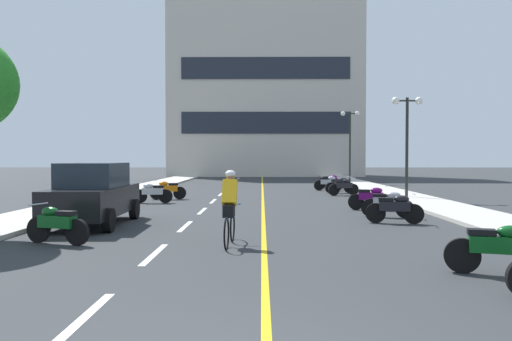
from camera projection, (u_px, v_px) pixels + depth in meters
name	position (u px, v px, depth m)	size (l,w,h in m)	color
ground_plane	(258.00, 196.00, 24.89)	(140.00, 140.00, 0.00)	#2D3033
curb_left	(134.00, 191.00, 27.98)	(2.40, 72.00, 0.12)	#B7B2A8
curb_right	(384.00, 191.00, 27.81)	(2.40, 72.00, 0.12)	#B7B2A8
lane_dash_0	(82.00, 319.00, 5.93)	(0.14, 2.20, 0.01)	silver
lane_dash_1	(154.00, 254.00, 9.92)	(0.14, 2.20, 0.01)	silver
lane_dash_2	(185.00, 226.00, 13.92)	(0.14, 2.20, 0.01)	silver
lane_dash_3	(202.00, 211.00, 17.92)	(0.14, 2.20, 0.01)	silver
lane_dash_4	(213.00, 201.00, 21.92)	(0.14, 2.20, 0.01)	silver
lane_dash_5	(221.00, 194.00, 25.92)	(0.14, 2.20, 0.01)	silver
lane_dash_6	(226.00, 189.00, 29.92)	(0.14, 2.20, 0.01)	silver
lane_dash_7	(230.00, 186.00, 33.91)	(0.14, 2.20, 0.01)	silver
lane_dash_8	(234.00, 183.00, 37.91)	(0.14, 2.20, 0.01)	silver
lane_dash_9	(236.00, 180.00, 41.91)	(0.14, 2.20, 0.01)	silver
lane_dash_10	(238.00, 178.00, 45.91)	(0.14, 2.20, 0.01)	silver
lane_dash_11	(240.00, 177.00, 49.91)	(0.14, 2.20, 0.01)	silver
centre_line_yellow	(263.00, 192.00, 27.89)	(0.12, 66.00, 0.01)	gold
office_building	(265.00, 91.00, 51.82)	(20.14, 6.51, 18.21)	beige
street_lamp_mid	(407.00, 123.00, 22.93)	(1.46, 0.36, 4.72)	black
street_lamp_far	(350.00, 130.00, 37.36)	(1.46, 0.36, 5.41)	black
parked_car_near	(94.00, 194.00, 14.18)	(1.99, 4.23, 1.82)	black
motorcycle_1	(499.00, 247.00, 8.13)	(1.66, 0.73, 0.92)	black
motorcycle_2	(57.00, 224.00, 11.06)	(1.64, 0.78, 0.92)	black
motorcycle_3	(395.00, 208.00, 14.52)	(1.68, 0.64, 0.92)	black
motorcycle_4	(388.00, 203.00, 16.01)	(1.66, 0.74, 0.92)	black
motorcycle_5	(371.00, 198.00, 18.20)	(1.69, 0.61, 0.92)	black
motorcycle_6	(153.00, 192.00, 20.96)	(1.70, 0.60, 0.92)	black
motorcycle_7	(168.00, 189.00, 22.83)	(1.70, 0.60, 0.92)	black
motorcycle_8	(344.00, 186.00, 25.24)	(1.66, 0.74, 0.92)	black
motorcycle_9	(340.00, 185.00, 26.85)	(1.68, 0.65, 0.92)	black
motorcycle_10	(328.00, 183.00, 28.89)	(1.70, 0.60, 0.92)	black
motorcycle_11	(331.00, 181.00, 30.64)	(1.70, 0.60, 0.92)	black
cyclist_rider	(230.00, 206.00, 10.94)	(0.42, 1.77, 1.71)	black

